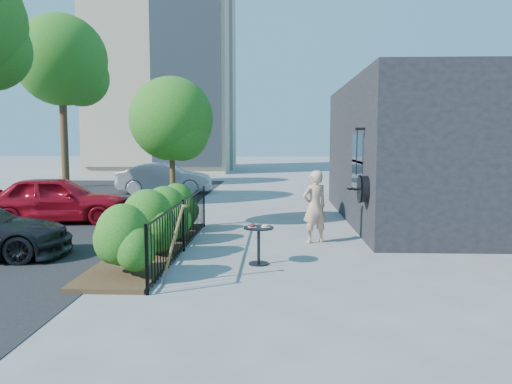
{
  "coord_description": "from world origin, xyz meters",
  "views": [
    {
      "loc": [
        0.45,
        -10.29,
        2.35
      ],
      "look_at": [
        0.01,
        0.66,
        1.2
      ],
      "focal_mm": 35.0,
      "sensor_mm": 36.0,
      "label": 1
    }
  ],
  "objects_px": {
    "street_tree_far": "(62,66)",
    "woman": "(315,207)",
    "car_red": "(57,199)",
    "patio_tree": "(174,124)",
    "cafe_table": "(259,239)",
    "car_silver": "(165,178)",
    "shovel": "(172,248)"
  },
  "relations": [
    {
      "from": "car_red",
      "to": "car_silver",
      "type": "distance_m",
      "value": 7.95
    },
    {
      "from": "woman",
      "to": "shovel",
      "type": "bearing_deg",
      "value": 26.67
    },
    {
      "from": "shovel",
      "to": "car_red",
      "type": "relative_size",
      "value": 0.34
    },
    {
      "from": "woman",
      "to": "car_silver",
      "type": "xyz_separation_m",
      "value": [
        -5.76,
        10.32,
        -0.16
      ]
    },
    {
      "from": "car_red",
      "to": "patio_tree",
      "type": "bearing_deg",
      "value": -110.55
    },
    {
      "from": "patio_tree",
      "to": "car_silver",
      "type": "relative_size",
      "value": 0.97
    },
    {
      "from": "car_red",
      "to": "car_silver",
      "type": "relative_size",
      "value": 0.97
    },
    {
      "from": "street_tree_far",
      "to": "shovel",
      "type": "height_order",
      "value": "street_tree_far"
    },
    {
      "from": "shovel",
      "to": "street_tree_far",
      "type": "bearing_deg",
      "value": 118.05
    },
    {
      "from": "patio_tree",
      "to": "woman",
      "type": "relative_size",
      "value": 2.37
    },
    {
      "from": "street_tree_far",
      "to": "car_red",
      "type": "height_order",
      "value": "street_tree_far"
    },
    {
      "from": "street_tree_far",
      "to": "woman",
      "type": "xyz_separation_m",
      "value": [
        11.27,
        -12.93,
        -5.09
      ]
    },
    {
      "from": "cafe_table",
      "to": "car_red",
      "type": "distance_m",
      "value": 7.43
    },
    {
      "from": "street_tree_far",
      "to": "woman",
      "type": "bearing_deg",
      "value": -48.93
    },
    {
      "from": "shovel",
      "to": "car_silver",
      "type": "xyz_separation_m",
      "value": [
        -3.18,
        13.68,
        0.08
      ]
    },
    {
      "from": "patio_tree",
      "to": "cafe_table",
      "type": "xyz_separation_m",
      "value": [
        2.36,
        -3.8,
        -2.27
      ]
    },
    {
      "from": "patio_tree",
      "to": "cafe_table",
      "type": "height_order",
      "value": "patio_tree"
    },
    {
      "from": "street_tree_far",
      "to": "woman",
      "type": "relative_size",
      "value": 4.99
    },
    {
      "from": "street_tree_far",
      "to": "car_silver",
      "type": "height_order",
      "value": "street_tree_far"
    },
    {
      "from": "street_tree_far",
      "to": "shovel",
      "type": "relative_size",
      "value": 6.19
    },
    {
      "from": "cafe_table",
      "to": "shovel",
      "type": "distance_m",
      "value": 1.89
    },
    {
      "from": "patio_tree",
      "to": "cafe_table",
      "type": "bearing_deg",
      "value": -58.17
    },
    {
      "from": "car_red",
      "to": "shovel",
      "type": "bearing_deg",
      "value": -151.0
    },
    {
      "from": "patio_tree",
      "to": "shovel",
      "type": "distance_m",
      "value": 5.62
    },
    {
      "from": "shovel",
      "to": "car_silver",
      "type": "distance_m",
      "value": 14.04
    },
    {
      "from": "woman",
      "to": "street_tree_far",
      "type": "bearing_deg",
      "value": -74.69
    },
    {
      "from": "shovel",
      "to": "car_red",
      "type": "xyz_separation_m",
      "value": [
        -4.5,
        5.84,
        0.08
      ]
    },
    {
      "from": "cafe_table",
      "to": "street_tree_far",
      "type": "bearing_deg",
      "value": 123.85
    },
    {
      "from": "woman",
      "to": "car_red",
      "type": "distance_m",
      "value": 7.5
    },
    {
      "from": "car_silver",
      "to": "shovel",
      "type": "bearing_deg",
      "value": -171.14
    },
    {
      "from": "woman",
      "to": "cafe_table",
      "type": "bearing_deg",
      "value": 34.03
    },
    {
      "from": "patio_tree",
      "to": "street_tree_far",
      "type": "relative_size",
      "value": 0.48
    }
  ]
}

